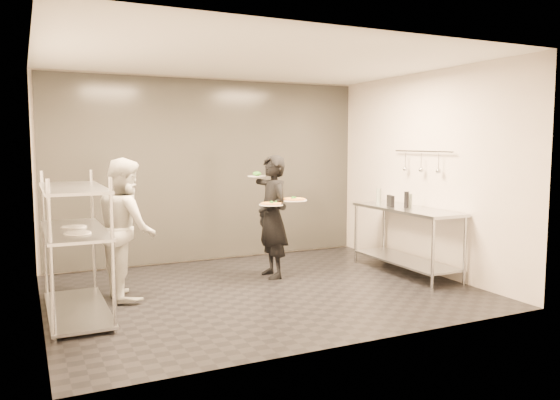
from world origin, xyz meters
name	(u,v)px	position (x,y,z in m)	size (l,w,h in m)	color
room_shell	(229,173)	(0.00, 1.18, 1.40)	(5.00, 4.00, 2.80)	black
pass_rack	(75,243)	(-2.15, 0.00, 0.77)	(0.60, 1.60, 1.50)	#B0B2B7
prep_counter	(406,229)	(2.18, 0.00, 0.63)	(0.60, 1.80, 0.92)	#B0B2B7
utensil_rail	(422,162)	(2.43, 0.00, 1.55)	(0.07, 1.20, 0.31)	#B0B2B7
waiter	(273,217)	(0.40, 0.59, 0.83)	(0.60, 0.40, 1.65)	black
chef	(126,228)	(-1.55, 0.43, 0.82)	(0.80, 0.62, 1.65)	beige
pizza_plate_near	(272,204)	(0.28, 0.34, 1.03)	(0.32, 0.32, 0.05)	white
pizza_plate_far	(294,200)	(0.61, 0.36, 1.07)	(0.35, 0.35, 0.05)	white
salad_plate	(257,175)	(0.29, 0.86, 1.38)	(0.26, 0.26, 0.07)	white
pos_monitor	(391,201)	(2.06, 0.20, 1.00)	(0.04, 0.22, 0.16)	black
bottle_green	(379,197)	(2.04, 0.46, 1.04)	(0.07, 0.07, 0.24)	gray
bottle_clear	(410,201)	(2.26, 0.02, 1.02)	(0.06, 0.06, 0.19)	gray
bottle_dark	(406,200)	(2.17, -0.01, 1.03)	(0.07, 0.07, 0.23)	black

